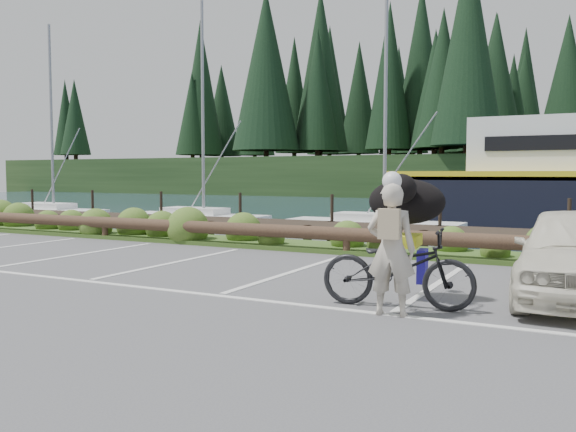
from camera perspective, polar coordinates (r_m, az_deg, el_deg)
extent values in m
plane|color=#4D4C4F|center=(9.26, -5.27, -7.02)|extent=(72.00, 72.00, 0.00)
plane|color=#192F3D|center=(55.94, 22.32, 0.66)|extent=(160.00, 160.00, 0.00)
cube|color=#3D5B21|center=(13.96, 6.57, -3.10)|extent=(34.00, 1.60, 0.10)
imported|color=black|center=(8.16, 10.21, -4.80)|extent=(2.08, 0.95, 1.06)
imported|color=#BDB3A0|center=(7.66, 9.63, -3.11)|extent=(0.65, 0.47, 1.65)
ellipsoid|color=black|center=(8.71, 11.02, 1.34)|extent=(0.67, 1.16, 0.63)
imported|color=silver|center=(9.39, 25.34, -3.17)|extent=(1.75, 3.94, 1.32)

